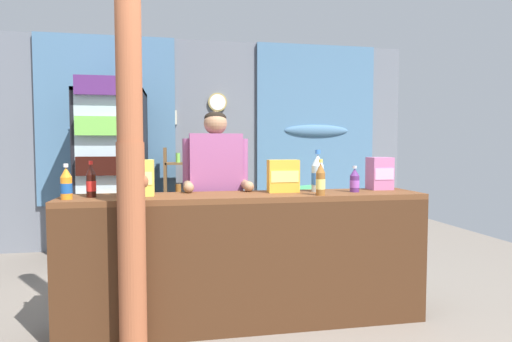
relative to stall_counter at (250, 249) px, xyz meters
The scene contains 16 objects.
ground_plane 0.97m from the stall_counter, 92.69° to the left, with size 7.98×7.98×0.00m, color slate.
back_wall_curtained 2.79m from the stall_counter, 90.70° to the left, with size 5.26×0.22×2.68m.
stall_counter is the anchor object (origin of this frame).
timber_post 1.08m from the stall_counter, 164.31° to the right, with size 0.19×0.17×2.67m.
drink_fridge 2.45m from the stall_counter, 120.98° to the left, with size 0.75×0.72×2.04m.
bottle_shelf_rack 2.34m from the stall_counter, 100.51° to the left, with size 0.48×0.28×1.29m.
plastic_lawn_chair 1.93m from the stall_counter, 65.80° to the left, with size 0.60×0.60×0.86m.
shopkeeper 0.70m from the stall_counter, 110.39° to the left, with size 0.54×0.42×1.59m.
soda_bottle_water 0.78m from the stall_counter, 16.33° to the left, with size 0.09×0.09×0.32m.
soda_bottle_grape_soda 0.95m from the stall_counter, ahead, with size 0.07×0.07×0.20m.
soda_bottle_orange_soda 1.31m from the stall_counter, behind, with size 0.07×0.07×0.23m.
soda_bottle_cola 1.19m from the stall_counter, behind, with size 0.06×0.06×0.25m.
soda_bottle_iced_tea 0.71m from the stall_counter, ahead, with size 0.07×0.07×0.26m.
snack_box_instant_noodle 0.93m from the stall_counter, behind, with size 0.21×0.11×0.25m.
snack_box_wafer 1.24m from the stall_counter, 11.89° to the left, with size 0.17×0.16×0.26m.
snack_box_choco_powder 0.61m from the stall_counter, 30.58° to the left, with size 0.23×0.11×0.25m.
Camera 1 is at (-0.47, -2.47, 1.31)m, focal length 29.55 mm.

